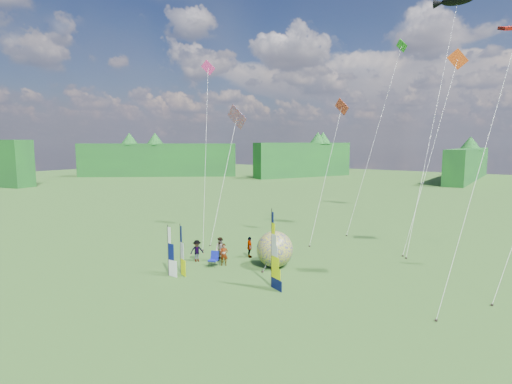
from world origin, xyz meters
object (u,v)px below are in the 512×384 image
Objects in this scene: spectator_a at (224,255)px; spectator_b at (220,250)px; camp_chair at (213,259)px; kite_whale at (435,105)px; side_banner_left at (181,250)px; spectator_d at (250,247)px; bol_inflatable at (275,249)px; side_banner_far at (168,251)px; feather_banner_main at (271,250)px; spectator_c at (197,251)px.

spectator_a is 0.87× the size of spectator_b.
camp_chair is 22.12m from kite_whale.
side_banner_left reaches higher than spectator_d.
spectator_a is (-3.07, -1.78, -0.48)m from bol_inflatable.
side_banner_far is at bearing -129.87° from bol_inflatable.
side_banner_far is 1.29× the size of bol_inflatable.
spectator_b is (-0.75, 0.52, 0.12)m from spectator_a.
side_banner_far is at bearing 121.39° from spectator_d.
feather_banner_main reaches higher than side_banner_far.
spectator_a is at bearing 44.51° from camp_chair.
side_banner_left is at bearing -143.07° from feather_banner_main.
spectator_a is at bearing -46.38° from spectator_c.
spectator_d is (1.85, 6.33, -0.83)m from side_banner_far.
spectator_a is at bearing 130.79° from spectator_d.
bol_inflatable is 2.30× the size of camp_chair.
kite_whale reaches higher than spectator_d.
camp_chair is (-0.39, -0.70, -0.23)m from spectator_a.
side_banner_far is 6.65m from spectator_d.
spectator_c is 1.85m from camp_chair.
camp_chair is (1.15, 3.03, -1.07)m from side_banner_far.
spectator_d is at bearing 61.63° from camp_chair.
bol_inflatable is 4.32m from camp_chair.
side_banner_left is at bearing 54.11° from side_banner_far.
spectator_d is at bearing -6.69° from spectator_c.
bol_inflatable is at bearing -106.96° from kite_whale.
feather_banner_main reaches higher than spectator_a.
spectator_a is 0.92m from spectator_b.
feather_banner_main reaches higher than side_banner_left.
camp_chair is (0.69, 2.39, -1.08)m from side_banner_left.
camp_chair is at bearing -65.99° from spectator_c.
spectator_a is at bearing 90.34° from side_banner_left.
spectator_d is (-2.76, 0.82, -0.47)m from bol_inflatable.
spectator_d is (1.07, 2.09, -0.11)m from spectator_b.
kite_whale is (10.95, 14.74, 10.73)m from spectator_b.
spectator_c is (-5.27, -2.19, -0.46)m from bol_inflatable.
side_banner_far is at bearing -100.78° from spectator_b.
kite_whale is at bearing 96.34° from feather_banner_main.
spectator_a is 1.43× the size of camp_chair.
bol_inflatable is at bearing 17.99° from spectator_b.
side_banner_left is 2.06× the size of spectator_d.
bol_inflatable is 4.05m from spectator_b.
side_banner_left is 3.03m from spectator_c.
spectator_b reaches higher than spectator_d.
side_banner_far is 2.05× the size of spectator_d.
camp_chair is (-0.70, -3.30, -0.24)m from spectator_d.
side_banner_left is at bearing -124.10° from spectator_c.
spectator_b is at bearing 110.53° from spectator_d.
side_banner_left is 23.74m from kite_whale.
side_banner_left is (-6.09, -1.47, -0.66)m from feather_banner_main.
kite_whale is at bearing 40.12° from camp_chair.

